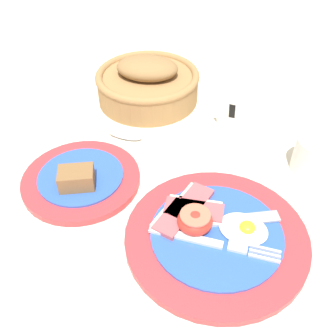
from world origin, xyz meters
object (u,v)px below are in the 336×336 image
object	(u,v)px
teaspoon_by_saucer	(138,138)
bread_plate	(81,179)
breakfast_plate	(214,233)
number_card	(234,109)
sugar_cup	(318,155)
bread_basket	(148,83)

from	to	relation	value
teaspoon_by_saucer	bread_plate	bearing A→B (deg)	74.41
breakfast_plate	number_card	xyz separation A→B (m)	(-0.07, 0.28, 0.03)
sugar_cup	bread_plate	bearing A→B (deg)	-148.32
sugar_cup	teaspoon_by_saucer	bearing A→B (deg)	-168.41
bread_plate	bread_basket	xyz separation A→B (m)	(-0.03, 0.28, 0.03)
breakfast_plate	sugar_cup	bearing A→B (deg)	65.18
sugar_cup	teaspoon_by_saucer	distance (m)	0.33
number_card	sugar_cup	bearing A→B (deg)	-27.17
bread_basket	number_card	distance (m)	0.20
bread_basket	number_card	world-z (taller)	bread_basket
sugar_cup	teaspoon_by_saucer	xyz separation A→B (m)	(-0.32, -0.07, -0.03)
breakfast_plate	bread_plate	bearing A→B (deg)	178.69
bread_basket	teaspoon_by_saucer	world-z (taller)	bread_basket
bread_plate	teaspoon_by_saucer	size ratio (longest dim) A/B	1.02
sugar_cup	number_card	xyz separation A→B (m)	(-0.17, 0.06, 0.00)
number_card	breakfast_plate	bearing A→B (deg)	-82.09
breakfast_plate	number_card	world-z (taller)	number_card
number_card	teaspoon_by_saucer	distance (m)	0.20
sugar_cup	bread_basket	bearing A→B (deg)	169.03
bread_basket	breakfast_plate	bearing A→B (deg)	-46.82
breakfast_plate	bread_plate	distance (m)	0.24
bread_plate	sugar_cup	size ratio (longest dim) A/B	2.43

